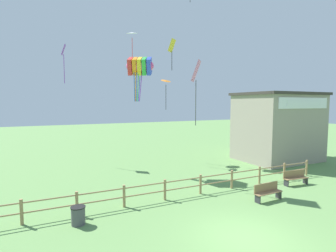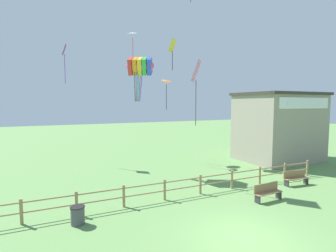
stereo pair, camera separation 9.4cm
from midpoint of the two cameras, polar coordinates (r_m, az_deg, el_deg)
The scene contains 12 objects.
ground_plane at distance 11.46m, azimuth 16.56°, elevation -22.43°, with size 120.00×120.00×0.00m, color #608C4C.
wooden_fence at distance 15.04m, azimuth 3.49°, elevation -12.80°, with size 20.55×0.14×1.14m.
seaside_building at distance 26.09m, azimuth 22.98°, elevation -0.09°, with size 7.06×5.43×6.19m.
park_bench_near_fence at distance 15.51m, azimuth 20.99°, elevation -13.17°, with size 1.74×0.45×0.93m.
park_bench_by_building at distance 18.99m, azimuth 26.16°, elevation -10.00°, with size 1.76×0.58×0.93m.
trash_bin at distance 12.57m, azimuth -18.85°, elevation -17.92°, with size 0.63×0.63×0.80m.
kite_rainbow_parafoil at distance 20.43m, azimuth -5.92°, elevation 12.81°, with size 2.54×2.27×3.42m.
kite_orange_delta at distance 23.28m, azimuth -0.24°, elevation 9.52°, with size 1.01×0.99×2.74m.
kite_purple_streamer at distance 25.84m, azimuth -21.52°, elevation 14.03°, with size 0.45×0.76×3.43m.
kite_white_delta at distance 27.36m, azimuth -7.59°, elevation 19.28°, with size 1.58×1.58×3.10m.
kite_pink_diamond at distance 16.64m, azimuth 6.28°, elevation 10.43°, with size 1.01×1.07×4.05m.
kite_yellow_diamond at distance 24.67m, azimuth 1.07°, elevation 16.58°, with size 0.94×0.87×2.77m.
Camera 2 is at (-6.81, -7.57, 5.24)m, focal length 28.00 mm.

